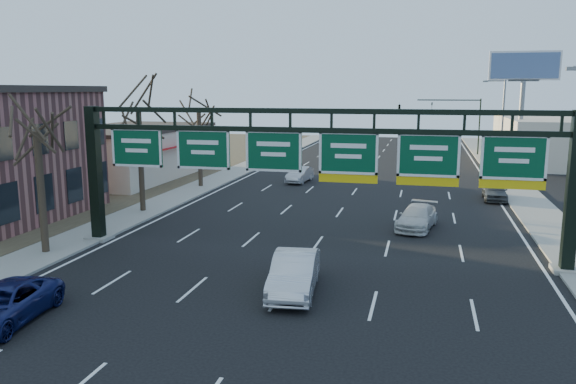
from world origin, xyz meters
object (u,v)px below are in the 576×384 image
(car_white_wagon, at_px, (417,217))
(sign_gantry, at_px, (314,162))
(car_silver_sedan, at_px, (294,273))
(car_blue_suv, at_px, (3,305))

(car_white_wagon, bearing_deg, sign_gantry, -115.72)
(car_silver_sedan, distance_m, car_white_wagon, 12.92)
(car_silver_sedan, bearing_deg, sign_gantry, 87.14)
(car_blue_suv, bearing_deg, sign_gantry, 44.75)
(sign_gantry, relative_size, car_white_wagon, 5.32)
(car_blue_suv, bearing_deg, car_white_wagon, 46.08)
(sign_gantry, distance_m, car_blue_suv, 14.47)
(car_white_wagon, bearing_deg, car_silver_sedan, -100.51)
(car_blue_suv, height_order, car_silver_sedan, car_silver_sedan)
(sign_gantry, bearing_deg, car_white_wagon, 53.85)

